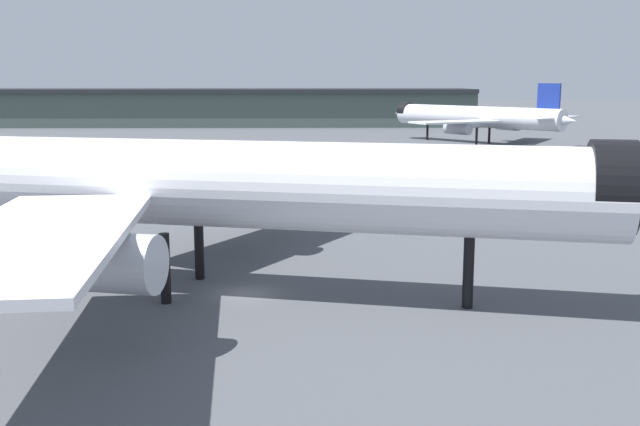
% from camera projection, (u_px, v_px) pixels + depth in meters
% --- Properties ---
extents(ground, '(900.00, 900.00, 0.00)m').
position_uv_depth(ground, '(246.00, 294.00, 51.69)').
color(ground, '#4C4F54').
extents(airliner_near_gate, '(59.23, 52.70, 17.18)m').
position_uv_depth(airliner_near_gate, '(212.00, 185.00, 50.88)').
color(airliner_near_gate, white).
rests_on(airliner_near_gate, ground).
extents(airliner_far_taxiway, '(37.88, 42.73, 13.72)m').
position_uv_depth(airliner_far_taxiway, '(477.00, 117.00, 169.42)').
color(airliner_far_taxiway, silver).
rests_on(airliner_far_taxiway, ground).
extents(terminal_building, '(241.63, 48.21, 17.23)m').
position_uv_depth(terminal_building, '(84.00, 107.00, 234.60)').
color(terminal_building, '#475651').
rests_on(terminal_building, ground).
extents(traffic_cone_near_nose, '(0.47, 0.47, 0.59)m').
position_uv_depth(traffic_cone_near_nose, '(66.00, 218.00, 78.16)').
color(traffic_cone_near_nose, '#F2600C').
rests_on(traffic_cone_near_nose, ground).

